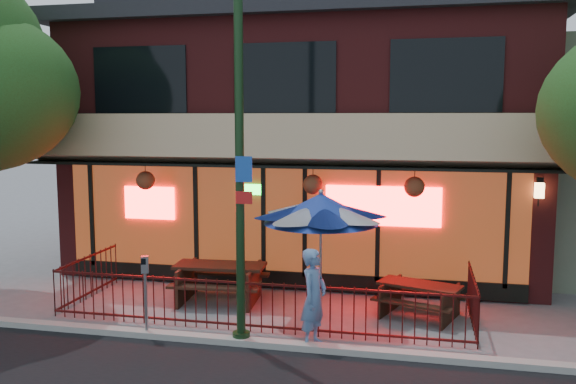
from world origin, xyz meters
name	(u,v)px	position (x,y,z in m)	size (l,w,h in m)	color
ground	(247,335)	(0.00, 0.00, 0.00)	(80.00, 80.00, 0.00)	gray
curb	(240,341)	(0.00, -0.50, 0.06)	(80.00, 0.25, 0.12)	#999993
restaurant_building	(314,116)	(0.00, 7.11, 4.13)	(12.96, 9.49, 8.05)	maroon
patio_fence	(254,295)	(0.00, 0.50, 0.63)	(8.44, 2.62, 1.00)	#3D0D0D
street_light	(240,171)	(0.00, -0.40, 3.15)	(0.43, 0.32, 7.00)	black
picnic_table_left	(220,277)	(-1.19, 1.91, 0.56)	(2.09, 1.66, 0.85)	#341C12
picnic_table_right	(420,295)	(3.17, 1.78, 0.46)	(1.98, 1.74, 0.71)	black
patio_umbrella	(321,208)	(1.18, 1.32, 2.27)	(2.33, 2.33, 2.66)	gray
pedestrian	(314,298)	(1.32, -0.26, 0.89)	(0.65, 0.43, 1.78)	#5478A9
parking_meter_near	(145,282)	(-1.83, -0.48, 1.05)	(0.17, 0.16, 1.54)	gray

